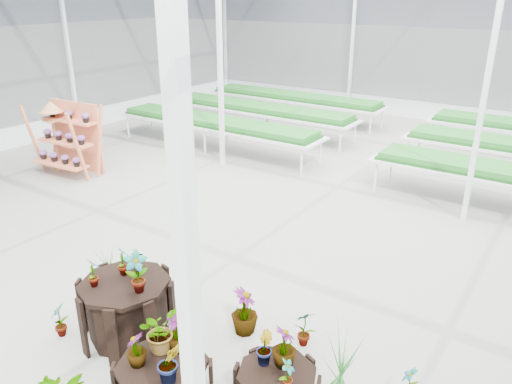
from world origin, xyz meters
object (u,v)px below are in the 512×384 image
Objects in this scene: plinth_mid at (164,384)px; shelf_rack at (66,140)px; plinth_tall at (127,309)px; bird_table at (55,136)px.

shelf_rack is (-7.13, 4.14, 0.59)m from plinth_mid.
plinth_tall reaches higher than plinth_mid.
plinth_mid is 0.59× the size of shelf_rack.
bird_table reaches higher than plinth_mid.
plinth_tall is at bearing -35.60° from shelf_rack.
plinth_tall is 0.68× the size of bird_table.
plinth_tall is 1.16× the size of plinth_mid.
plinth_mid is 8.27m from shelf_rack.
shelf_rack reaches higher than plinth_tall.
bird_table is (-0.49, 0.04, 0.01)m from shelf_rack.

